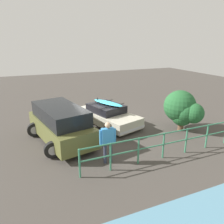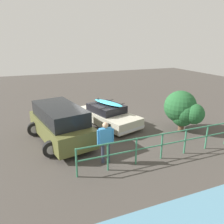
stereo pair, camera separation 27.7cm
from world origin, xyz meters
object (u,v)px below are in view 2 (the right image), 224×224
object	(u,v)px
person_bystander	(106,139)
bush_near_left	(183,110)
sedan_car	(108,115)
suv_car	(60,123)

from	to	relation	value
person_bystander	bush_near_left	distance (m)	5.26
sedan_car	bush_near_left	size ratio (longest dim) A/B	2.03
sedan_car	person_bystander	size ratio (longest dim) A/B	2.57
person_bystander	bush_near_left	xyz separation A→B (m)	(-5.01, -1.60, 0.14)
suv_car	person_bystander	bearing A→B (deg)	115.79
suv_car	bush_near_left	size ratio (longest dim) A/B	2.17
person_bystander	bush_near_left	size ratio (longest dim) A/B	0.79
person_bystander	bush_near_left	world-z (taller)	bush_near_left
sedan_car	suv_car	size ratio (longest dim) A/B	0.94
bush_near_left	person_bystander	bearing A→B (deg)	17.71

